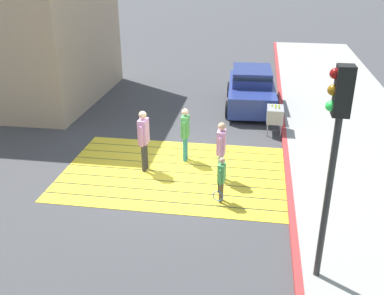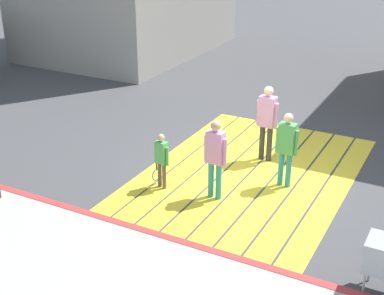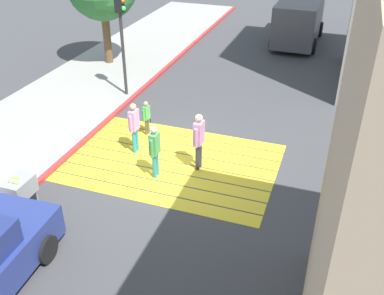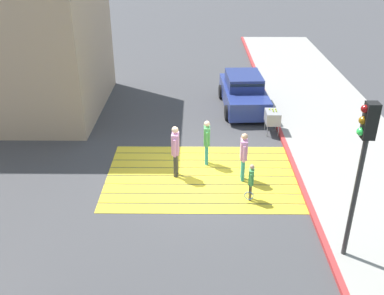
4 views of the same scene
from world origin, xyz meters
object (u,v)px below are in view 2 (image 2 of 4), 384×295
Objects in this scene: pedestrian_adult_lead at (267,118)px; pedestrian_adult_trailing at (215,154)px; pedestrian_adult_side at (287,145)px; pedestrian_child_with_racket at (161,158)px.

pedestrian_adult_trailing is at bearing 173.56° from pedestrian_adult_lead.
pedestrian_adult_side is at bearing -42.76° from pedestrian_adult_trailing.
pedestrian_adult_lead reaches higher than pedestrian_child_with_racket.
pedestrian_adult_trailing reaches higher than pedestrian_adult_side.
pedestrian_child_with_racket is at bearing 148.50° from pedestrian_adult_lead.
pedestrian_child_with_racket is (-1.30, 2.28, -0.27)m from pedestrian_adult_side.
pedestrian_adult_lead reaches higher than pedestrian_adult_trailing.
pedestrian_adult_trailing is 1.60m from pedestrian_adult_side.
pedestrian_adult_side is at bearing -60.28° from pedestrian_child_with_racket.
pedestrian_adult_side is (1.18, -1.09, -0.03)m from pedestrian_adult_trailing.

